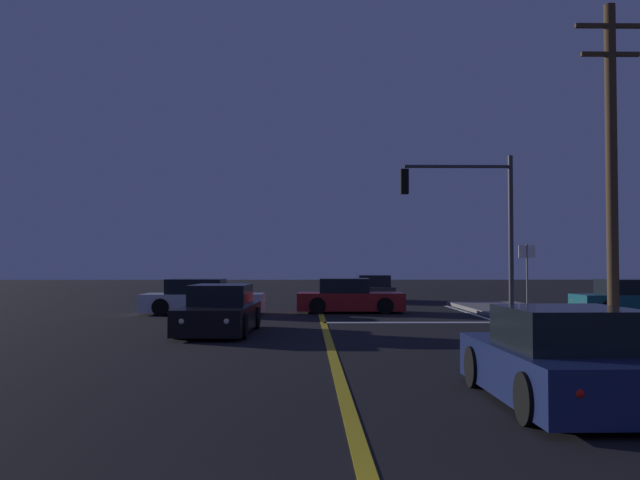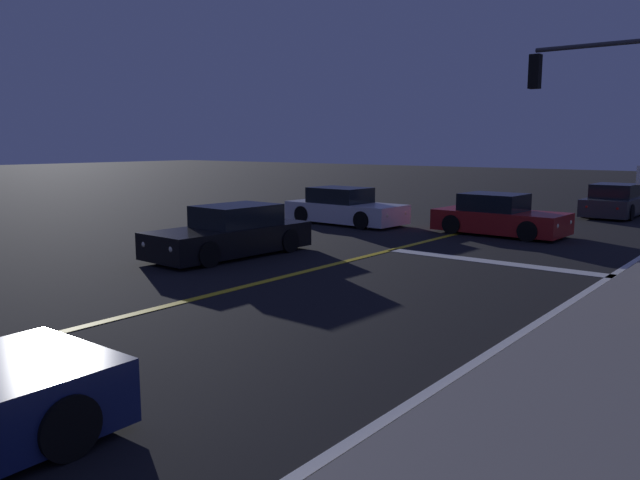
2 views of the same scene
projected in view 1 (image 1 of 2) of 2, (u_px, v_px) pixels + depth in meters
name	position (u px, v px, depth m)	size (l,w,h in m)	color
lane_line_center	(335.00, 362.00, 13.90)	(0.20, 36.42, 0.01)	gold
lane_line_edge_right	(627.00, 361.00, 14.01)	(0.16, 36.42, 0.01)	white
stop_bar	(416.00, 323.00, 23.16)	(6.01, 0.50, 0.01)	white
car_side_waiting_navy	(563.00, 362.00, 9.79)	(1.99, 4.27, 1.34)	navy
car_parked_curb_red	(349.00, 298.00, 27.93)	(4.23, 2.07, 1.34)	maroon
car_far_approaching_black	(220.00, 312.00, 19.70)	(2.04, 4.68, 1.34)	black
car_distant_tail_white	(201.00, 299.00, 26.99)	(4.62, 2.08, 1.34)	silver
car_lead_oncoming_teal	(635.00, 300.00, 26.43)	(4.57, 1.93, 1.34)	#195960
car_following_oncoming_charcoal	(373.00, 290.00, 35.93)	(1.92, 4.29, 1.34)	#2D2D33
traffic_signal_near_right	(471.00, 209.00, 25.63)	(4.07, 0.28, 5.83)	#38383D
utility_pole_right	(612.00, 161.00, 19.74)	(1.94, 0.32, 9.17)	#4C3823
street_sign_corner	(527.00, 270.00, 22.78)	(0.56, 0.11, 2.56)	slate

